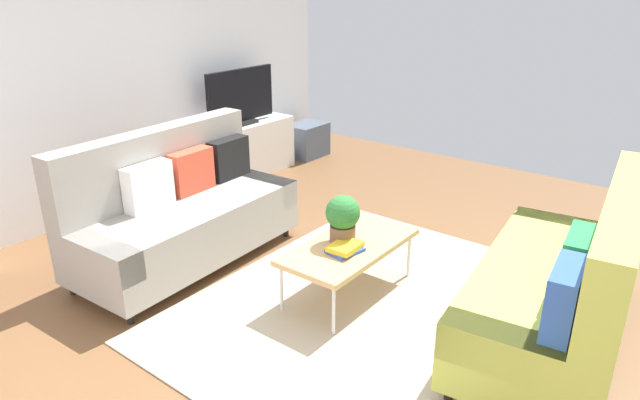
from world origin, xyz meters
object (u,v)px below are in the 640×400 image
vase_0 (199,125)px  bottle_0 (228,120)px  storage_trunk (307,140)px  coffee_table (349,247)px  vase_1 (210,123)px  couch_beige (181,210)px  table_book_0 (345,250)px  bottle_1 (234,120)px  tv_console (242,150)px  tv (241,98)px  couch_green (562,285)px  potted_plant (343,217)px

vase_0 → bottle_0: size_ratio=0.95×
storage_trunk → bottle_0: (-1.34, 0.06, 0.52)m
coffee_table → vase_1: (1.03, 2.64, 0.33)m
couch_beige → table_book_0: couch_beige is taller
storage_trunk → bottle_1: (-1.25, 0.06, 0.50)m
tv_console → vase_0: bearing=175.1°
table_book_0 → vase_0: 2.89m
couch_beige → vase_0: bearing=-139.1°
storage_trunk → vase_0: 1.76m
storage_trunk → bottle_0: bottle_0 is taller
coffee_table → tv: 3.01m
bottle_1 → bottle_0: bearing=180.0°
bottle_0 → bottle_1: size_ratio=1.33×
couch_green → bottle_0: size_ratio=9.68×
couch_beige → coffee_table: couch_beige is taller
couch_green → vase_0: 4.11m
tv_console → bottle_0: (-0.24, -0.04, 0.42)m
coffee_table → storage_trunk: bearing=44.1°
tv → vase_1: size_ratio=5.87×
vase_1 → bottle_0: bearing=-25.0°
vase_0 → storage_trunk: bearing=-5.1°
vase_1 → bottle_0: 0.21m
couch_green → couch_beige: bearing=96.4°
couch_beige → bottle_1: 2.06m
coffee_table → potted_plant: potted_plant is taller
table_book_0 → potted_plant: bearing=43.6°
tv → bottle_0: tv is taller
couch_green → coffee_table: bearing=94.5°
coffee_table → tv: (1.46, 2.57, 0.56)m
vase_0 → coffee_table: bearing=-108.5°
tv → storage_trunk: bearing=-4.2°
coffee_table → bottle_1: size_ratio=7.11×
vase_0 → bottle_0: bearing=-14.8°
potted_plant → bottle_1: bottle_1 is taller
tv_console → bottle_0: size_ratio=6.81×
storage_trunk → vase_1: vase_1 is taller
couch_green → vase_1: 4.14m
vase_1 → potted_plant: bearing=-111.9°
potted_plant → table_book_0: (-0.11, -0.11, -0.19)m
potted_plant → vase_1: size_ratio=2.14×
vase_1 → bottle_0: size_ratio=0.83×
tv → bottle_0: bearing=-175.2°
potted_plant → couch_beige: bearing=105.7°
coffee_table → storage_trunk: (2.56, 2.49, -0.17)m
coffee_table → storage_trunk: storage_trunk is taller
vase_1 → storage_trunk: bearing=-5.6°
coffee_table → vase_0: size_ratio=5.61×
couch_beige → tv_console: (1.85, 1.16, -0.13)m
coffee_table → tv: bearing=60.3°
tv_console → potted_plant: potted_plant is taller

